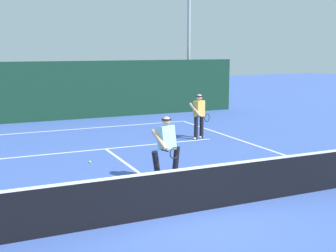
# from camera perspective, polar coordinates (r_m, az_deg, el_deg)

# --- Properties ---
(ground_plane) EXTENTS (80.00, 80.00, 0.00)m
(ground_plane) POSITION_cam_1_polar(r_m,az_deg,el_deg) (9.36, 3.32, -11.04)
(ground_plane) COLOR #3E5BAF
(court_line_baseline_far) EXTENTS (9.91, 0.10, 0.01)m
(court_line_baseline_far) POSITION_cam_1_polar(r_m,az_deg,el_deg) (19.02, -11.52, -0.38)
(court_line_baseline_far) COLOR white
(court_line_baseline_far) RESTS_ON ground_plane
(court_line_service) EXTENTS (8.08, 0.10, 0.01)m
(court_line_service) POSITION_cam_1_polar(r_m,az_deg,el_deg) (15.12, -8.05, -2.93)
(court_line_service) COLOR white
(court_line_service) RESTS_ON ground_plane
(court_line_centre) EXTENTS (0.10, 6.40, 0.01)m
(court_line_centre) POSITION_cam_1_polar(r_m,az_deg,el_deg) (12.14, -3.72, -6.08)
(court_line_centre) COLOR white
(court_line_centre) RESTS_ON ground_plane
(tennis_net) EXTENTS (10.86, 0.09, 1.07)m
(tennis_net) POSITION_cam_1_polar(r_m,az_deg,el_deg) (9.20, 3.35, -8.13)
(tennis_net) COLOR #1E4723
(tennis_net) RESTS_ON ground_plane
(player_near) EXTENTS (0.93, 0.93, 1.68)m
(player_near) POSITION_cam_1_polar(r_m,az_deg,el_deg) (11.21, -0.19, -2.55)
(player_near) COLOR black
(player_near) RESTS_ON ground_plane
(player_far) EXTENTS (0.72, 0.93, 1.68)m
(player_far) POSITION_cam_1_polar(r_m,az_deg,el_deg) (16.54, 4.03, 1.52)
(player_far) COLOR black
(player_far) RESTS_ON ground_plane
(tennis_ball) EXTENTS (0.07, 0.07, 0.07)m
(tennis_ball) POSITION_cam_1_polar(r_m,az_deg,el_deg) (13.36, -10.03, -4.58)
(tennis_ball) COLOR #D1E033
(tennis_ball) RESTS_ON ground_plane
(back_fence_windscreen) EXTENTS (18.14, 0.12, 2.77)m
(back_fence_windscreen) POSITION_cam_1_polar(r_m,az_deg,el_deg) (21.44, -13.26, 4.44)
(back_fence_windscreen) COLOR #133525
(back_fence_windscreen) RESTS_ON ground_plane
(light_pole) EXTENTS (0.55, 0.44, 7.17)m
(light_pole) POSITION_cam_1_polar(r_m,az_deg,el_deg) (24.58, 2.71, 12.45)
(light_pole) COLOR #9EA39E
(light_pole) RESTS_ON ground_plane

